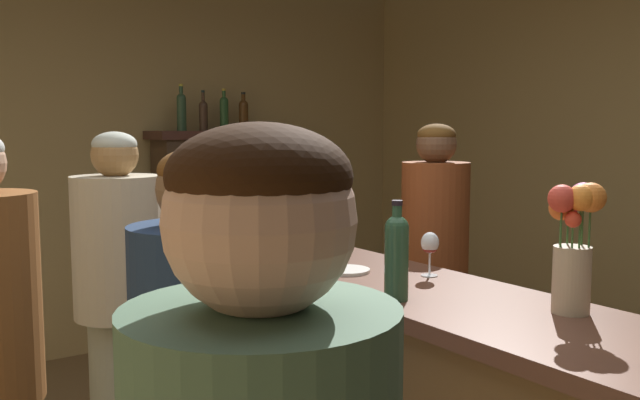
# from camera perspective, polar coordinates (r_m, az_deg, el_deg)

# --- Properties ---
(wall_back) EXTENTS (5.59, 0.12, 2.76)m
(wall_back) POSITION_cam_1_polar(r_m,az_deg,el_deg) (4.87, -20.54, 3.43)
(wall_back) COLOR tan
(wall_back) RESTS_ON ground
(display_cabinet) EXTENTS (0.90, 0.38, 1.57)m
(display_cabinet) POSITION_cam_1_polar(r_m,az_deg,el_deg) (4.97, -9.18, -2.74)
(display_cabinet) COLOR #3B2B1F
(display_cabinet) RESTS_ON ground
(wine_bottle_riesling) EXTENTS (0.07, 0.07, 0.32)m
(wine_bottle_riesling) POSITION_cam_1_polar(r_m,az_deg,el_deg) (2.93, 0.39, -1.67)
(wine_bottle_riesling) COLOR #4B301D
(wine_bottle_riesling) RESTS_ON bar_counter
(wine_bottle_rose) EXTENTS (0.07, 0.07, 0.29)m
(wine_bottle_rose) POSITION_cam_1_polar(r_m,az_deg,el_deg) (3.32, -2.64, -1.00)
(wine_bottle_rose) COLOR black
(wine_bottle_rose) RESTS_ON bar_counter
(wine_bottle_syrah) EXTENTS (0.07, 0.07, 0.30)m
(wine_bottle_syrah) POSITION_cam_1_polar(r_m,az_deg,el_deg) (2.43, -0.05, -3.70)
(wine_bottle_syrah) COLOR black
(wine_bottle_syrah) RESTS_ON bar_counter
(wine_bottle_malbec) EXTENTS (0.08, 0.08, 0.32)m
(wine_bottle_malbec) POSITION_cam_1_polar(r_m,az_deg,el_deg) (2.11, 6.62, -4.58)
(wine_bottle_malbec) COLOR #2A4F34
(wine_bottle_malbec) RESTS_ON bar_counter
(wine_glass_front) EXTENTS (0.07, 0.07, 0.16)m
(wine_glass_front) POSITION_cam_1_polar(r_m,az_deg,el_deg) (2.47, 9.47, -3.88)
(wine_glass_front) COLOR white
(wine_glass_front) RESTS_ON bar_counter
(flower_arrangement) EXTENTS (0.17, 0.15, 0.39)m
(flower_arrangement) POSITION_cam_1_polar(r_m,az_deg,el_deg) (2.07, 21.09, -2.97)
(flower_arrangement) COLOR tan
(flower_arrangement) RESTS_ON bar_counter
(cheese_plate) EXTENTS (0.18, 0.18, 0.01)m
(cheese_plate) POSITION_cam_1_polar(r_m,az_deg,el_deg) (2.54, 2.35, -6.08)
(cheese_plate) COLOR white
(cheese_plate) RESTS_ON bar_counter
(display_bottle_left) EXTENTS (0.07, 0.07, 0.33)m
(display_bottle_left) POSITION_cam_1_polar(r_m,az_deg,el_deg) (4.82, -11.87, 7.62)
(display_bottle_left) COLOR #2A4830
(display_bottle_left) RESTS_ON display_cabinet
(display_bottle_midleft) EXTENTS (0.06, 0.06, 0.29)m
(display_bottle_midleft) POSITION_cam_1_polar(r_m,az_deg,el_deg) (4.89, -10.03, 7.32)
(display_bottle_midleft) COLOR #3F2B1F
(display_bottle_midleft) RESTS_ON display_cabinet
(display_bottle_center) EXTENTS (0.06, 0.06, 0.31)m
(display_bottle_center) POSITION_cam_1_polar(r_m,az_deg,el_deg) (4.96, -8.28, 7.55)
(display_bottle_center) COLOR #264D27
(display_bottle_center) RESTS_ON display_cabinet
(display_bottle_midright) EXTENTS (0.07, 0.07, 0.29)m
(display_bottle_midright) POSITION_cam_1_polar(r_m,az_deg,el_deg) (5.03, -6.62, 7.43)
(display_bottle_midright) COLOR #4C2E13
(display_bottle_midright) RESTS_ON display_cabinet
(patron_by_cabinet) EXTENTS (0.37, 0.37, 1.56)m
(patron_by_cabinet) POSITION_cam_1_polar(r_m,az_deg,el_deg) (2.97, -16.93, -8.18)
(patron_by_cabinet) COLOR #989B86
(patron_by_cabinet) RESTS_ON ground
(bartender) EXTENTS (0.33, 0.33, 1.60)m
(bartender) POSITION_cam_1_polar(r_m,az_deg,el_deg) (3.31, 9.82, -5.94)
(bartender) COLOR gray
(bartender) RESTS_ON ground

